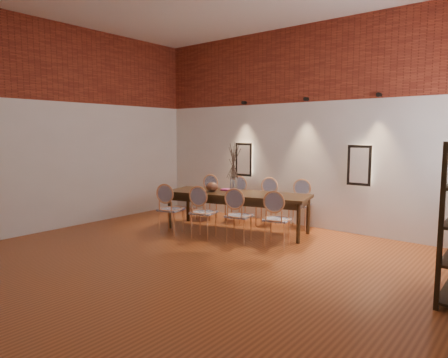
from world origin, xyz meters
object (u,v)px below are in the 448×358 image
Objects in this scene: chair_far_c at (266,202)px; bowl at (212,187)px; chair_near_a at (171,209)px; chair_far_a at (207,198)px; dining_table at (237,212)px; chair_far_b at (235,200)px; chair_near_c at (239,216)px; vase at (234,185)px; chair_near_b at (204,212)px; chair_far_d at (299,205)px; chair_near_d at (277,219)px; book at (228,190)px.

chair_far_c is 3.92× the size of bowl.
chair_near_a is 1.45m from chair_far_a.
chair_far_b is at bearing 115.48° from dining_table.
chair_near_c is 3.13× the size of vase.
vase is at bearing 143.06° from chair_far_a.
chair_far_c is at bearing 180.00° from chair_far_a.
chair_near_b is at bearing -62.26° from bowl.
chair_near_a is 2.52m from chair_far_d.
chair_near_b is 1.00× the size of chair_near_d.
vase reaches higher than chair_far_c.
book is (-0.82, 0.75, 0.30)m from chair_near_c.
bowl is (-0.48, -0.17, 0.46)m from dining_table.
chair_far_c is at bearing 0.00° from chair_far_d.
chair_far_d is (1.34, 0.33, 0.00)m from chair_far_b.
chair_near_a is at bearing -114.00° from bowl.
chair_near_d is at bearing -21.34° from book.
chair_near_c is (0.67, 0.16, 0.00)m from chair_near_b.
chair_near_d and chair_far_b have the same top height.
chair_near_b and chair_far_a have the same top height.
dining_table is 10.60× the size of book.
dining_table is at bearing 64.52° from chair_far_c.
chair_near_c is 1.00× the size of chair_far_b.
chair_far_c is at bearing 90.00° from chair_near_c.
book is at bearing 21.80° from chair_far_d.
chair_near_a is at bearing 90.00° from chair_far_a.
chair_far_c reaches higher than bowl.
chair_far_d is at bearing 40.40° from bowl.
chair_near_d reaches higher than dining_table.
chair_far_b is (-0.51, 0.62, 0.09)m from dining_table.
chair_far_a is at bearing 145.03° from dining_table.
chair_far_a is 1.00× the size of chair_far_b.
chair_near_a is 3.92× the size of bowl.
chair_near_d is at bearing -9.71° from bowl.
chair_far_a reaches higher than dining_table.
chair_near_a is 1.00× the size of chair_far_a.
chair_far_d is (-0.35, 1.40, 0.00)m from chair_near_d.
bowl reaches higher than book.
chair_near_d is (1.34, 0.33, 0.00)m from chair_near_b.
chair_near_c is 1.60m from chair_far_b.
chair_far_c is (-1.01, 1.24, 0.00)m from chair_near_d.
vase is at bearing 69.35° from chair_near_b.
chair_near_a is 0.69m from chair_near_b.
chair_far_c is 0.69m from chair_far_d.
dining_table is at bearing 34.97° from chair_near_a.
chair_near_a is at bearing 46.37° from chair_far_c.
chair_far_a and chair_far_d have the same top height.
chair_far_d is at bearing 180.00° from chair_far_a.
chair_far_c is (-0.35, 1.40, 0.00)m from chair_near_c.
chair_far_b is 1.00× the size of chair_far_d.
chair_far_a is at bearing -0.00° from chair_far_d.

